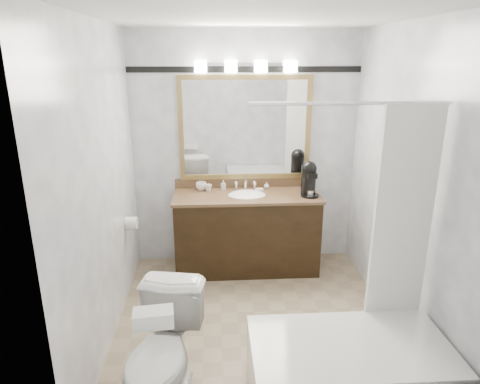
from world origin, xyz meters
name	(u,v)px	position (x,y,z in m)	size (l,w,h in m)	color
room	(257,186)	(0.00, 0.00, 1.25)	(2.42, 2.62, 2.52)	gray
vanity	(247,231)	(0.00, 1.02, 0.44)	(1.53, 0.58, 0.97)	black
mirror	(245,128)	(0.00, 1.28, 1.50)	(1.40, 0.04, 1.10)	#A28549
vanity_light_bar	(246,66)	(0.00, 1.23, 2.13)	(1.02, 0.14, 0.12)	silver
accent_stripe	(245,69)	(0.00, 1.29, 2.10)	(2.40, 0.01, 0.06)	black
bathtub	(351,363)	(0.55, -0.90, 0.28)	(1.30, 0.75, 1.96)	white
tp_roll	(131,223)	(-1.14, 0.66, 0.70)	(0.12, 0.12, 0.11)	white
toilet	(162,356)	(-0.69, -0.89, 0.39)	(0.44, 0.77, 0.79)	white
tissue_box	(153,318)	(-0.69, -1.12, 0.83)	(0.22, 0.12, 0.09)	white
coffee_maker	(309,178)	(0.64, 0.97, 1.03)	(0.18, 0.23, 0.36)	black
cup_left	(201,186)	(-0.48, 1.20, 0.89)	(0.11, 0.11, 0.09)	white
cup_right	(208,188)	(-0.40, 1.17, 0.89)	(0.08, 0.08, 0.07)	white
soap_bottle_a	(223,185)	(-0.24, 1.21, 0.90)	(0.05, 0.05, 0.10)	white
soap_bottle_b	(267,185)	(0.23, 1.21, 0.89)	(0.06, 0.06, 0.07)	white
soap_bar	(259,190)	(0.14, 1.13, 0.86)	(0.08, 0.05, 0.02)	beige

